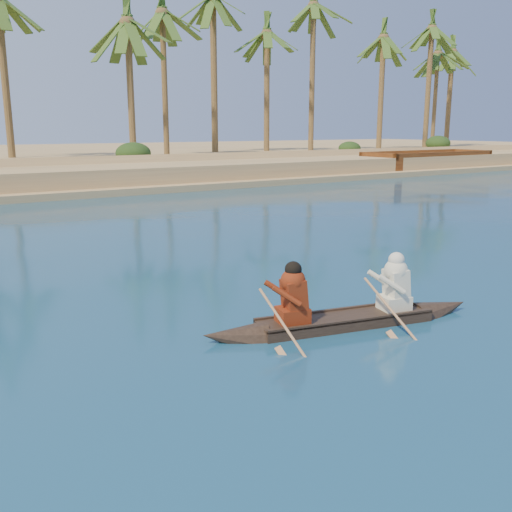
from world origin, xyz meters
TOP-DOWN VIEW (x-y plane):
  - ground at (0.00, 0.00)m, footprint 160.00×160.00m
  - shrub_cluster at (0.00, 31.50)m, footprint 100.00×6.00m
  - canoe at (0.18, 1.01)m, footprint 5.31×1.83m
  - barge_right at (30.31, 24.96)m, footprint 11.44×3.94m

SIDE VIEW (x-z plane):
  - ground at x=0.00m, z-range 0.00..0.00m
  - canoe at x=0.18m, z-range -0.45..1.01m
  - barge_right at x=30.31m, z-range -0.28..1.61m
  - shrub_cluster at x=0.00m, z-range 0.00..2.40m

